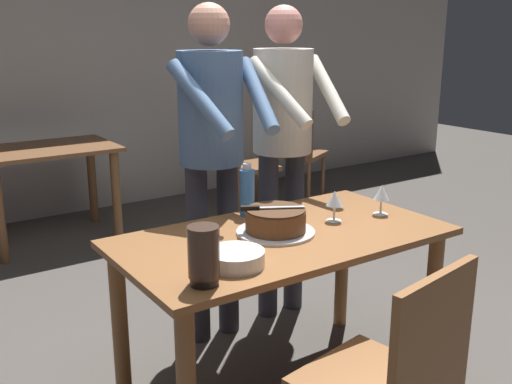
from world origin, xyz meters
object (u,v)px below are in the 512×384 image
object	(u,v)px
person_standing_beside	(283,129)
background_chair_1	(240,161)
cake_knife	(259,208)
wine_glass_far	(335,199)
main_dining_table	(283,262)
hurricane_lamp	(204,255)
chair_near_side	(393,378)
background_chair_0	(296,149)
cake_on_platter	(276,222)
water_bottle	(247,192)
person_cutting_cake	(212,139)
plate_stack	(235,258)
wine_glass_near	(382,193)
background_table	(48,168)

from	to	relation	value
person_standing_beside	background_chair_1	bearing A→B (deg)	64.53
cake_knife	wine_glass_far	xyz separation A→B (m)	(0.38, -0.05, -0.01)
main_dining_table	person_standing_beside	xyz separation A→B (m)	(0.46, 0.62, 0.45)
hurricane_lamp	background_chair_1	xyz separation A→B (m)	(1.81, 2.60, -0.37)
chair_near_side	background_chair_0	bearing A→B (deg)	56.90
cake_on_platter	water_bottle	distance (m)	0.29
water_bottle	person_cutting_cake	size ratio (longest dim) A/B	0.15
plate_stack	background_chair_1	size ratio (longest dim) A/B	0.24
main_dining_table	background_chair_1	world-z (taller)	background_chair_1
wine_glass_near	background_table	bearing A→B (deg)	107.77
wine_glass_near	background_chair_1	world-z (taller)	background_chair_1
person_standing_beside	background_table	size ratio (longest dim) A/B	1.72
cake_knife	chair_near_side	xyz separation A→B (m)	(-0.02, -0.82, -0.37)
water_bottle	person_standing_beside	bearing A→B (deg)	35.44
cake_on_platter	background_chair_1	bearing A→B (deg)	60.65
background_table	water_bottle	bearing A→B (deg)	-82.20
person_standing_beside	background_table	xyz separation A→B (m)	(-0.76, 1.97, -0.50)
wine_glass_near	hurricane_lamp	xyz separation A→B (m)	(-1.08, -0.23, 0.00)
wine_glass_far	background_chair_0	xyz separation A→B (m)	(1.69, 2.44, -0.36)
wine_glass_far	wine_glass_near	bearing A→B (deg)	-10.64
water_bottle	background_chair_0	world-z (taller)	water_bottle
hurricane_lamp	person_cutting_cake	distance (m)	1.03
background_table	cake_knife	bearing A→B (deg)	-85.26
main_dining_table	water_bottle	distance (m)	0.39
cake_on_platter	wine_glass_near	xyz separation A→B (m)	(0.57, -0.06, 0.05)
cake_on_platter	plate_stack	bearing A→B (deg)	-147.90
cake_on_platter	wine_glass_near	size ratio (longest dim) A/B	2.36
water_bottle	hurricane_lamp	size ratio (longest dim) A/B	1.19
background_chair_0	water_bottle	bearing A→B (deg)	-132.49
wine_glass_near	hurricane_lamp	bearing A→B (deg)	-168.03
wine_glass_near	background_chair_0	size ratio (longest dim) A/B	0.16
wine_glass_near	water_bottle	bearing A→B (deg)	147.03
background_chair_1	plate_stack	bearing A→B (deg)	-122.98
main_dining_table	hurricane_lamp	bearing A→B (deg)	-153.54
person_standing_beside	plate_stack	bearing A→B (deg)	-135.37
main_dining_table	background_table	xyz separation A→B (m)	(-0.29, 2.60, -0.04)
cake_on_platter	hurricane_lamp	world-z (taller)	hurricane_lamp
cake_knife	wine_glass_near	xyz separation A→B (m)	(0.63, -0.10, -0.01)
water_bottle	wine_glass_far	bearing A→B (deg)	-46.74
cake_on_platter	cake_knife	xyz separation A→B (m)	(-0.06, 0.03, 0.06)
cake_knife	background_chair_1	size ratio (longest dim) A/B	0.27
background_chair_0	background_chair_1	size ratio (longest dim) A/B	1.00
main_dining_table	cake_on_platter	distance (m)	0.18
chair_near_side	background_chair_1	distance (m)	3.38
water_bottle	background_table	distance (m)	2.33
cake_knife	background_table	distance (m)	2.56
person_standing_beside	water_bottle	bearing A→B (deg)	-144.56
background_table	wine_glass_near	bearing A→B (deg)	-72.23
hurricane_lamp	chair_near_side	size ratio (longest dim) A/B	0.23
wine_glass_near	wine_glass_far	xyz separation A→B (m)	(-0.25, 0.05, 0.00)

